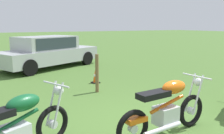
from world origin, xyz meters
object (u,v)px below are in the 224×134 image
car_silver (48,50)px  fence_post_wooden (97,73)px  motorcycle_orange (166,109)px  traffic_cone (95,77)px  motorcycle_green (14,129)px

car_silver → fence_post_wooden: 4.65m
motorcycle_orange → traffic_cone: size_ratio=4.24×
motorcycle_orange → motorcycle_green: bearing=165.0°
motorcycle_orange → car_silver: (-0.14, 7.68, 0.31)m
motorcycle_green → motorcycle_orange: size_ratio=0.92×
traffic_cone → fence_post_wooden: (-0.42, -1.01, 0.34)m
motorcycle_orange → traffic_cone: motorcycle_orange is taller
fence_post_wooden → traffic_cone: bearing=67.6°
car_silver → traffic_cone: size_ratio=10.16×
motorcycle_green → motorcycle_orange: (2.42, -0.46, 0.01)m
motorcycle_green → fence_post_wooden: (2.53, 2.58, 0.08)m
car_silver → traffic_cone: bearing=-103.1°
fence_post_wooden → motorcycle_orange: bearing=-92.1°
car_silver → fence_post_wooden: bearing=-110.4°
traffic_cone → fence_post_wooden: bearing=-112.4°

